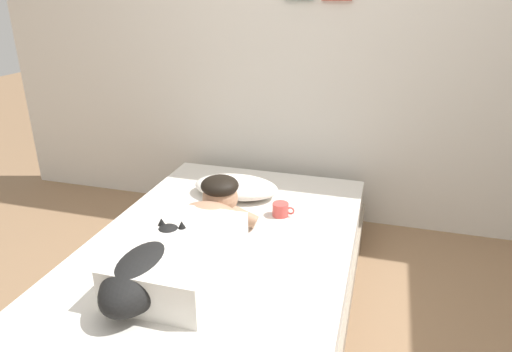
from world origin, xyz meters
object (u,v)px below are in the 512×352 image
at_px(bed, 221,273).
at_px(coffee_cup, 281,209).
at_px(dog, 146,271).
at_px(pillow, 236,187).
at_px(person_lying, 193,238).
at_px(cell_phone, 186,235).

distance_m(bed, coffee_cup, 0.49).
bearing_deg(dog, pillow, 87.46).
distance_m(person_lying, dog, 0.31).
height_order(pillow, dog, dog).
relative_size(bed, cell_phone, 14.70).
distance_m(bed, dog, 0.56).
xyz_separation_m(person_lying, cell_phone, (-0.12, 0.18, -0.10)).
bearing_deg(pillow, person_lying, -87.23).
bearing_deg(pillow, coffee_cup, -30.30).
relative_size(bed, coffee_cup, 16.47).
xyz_separation_m(pillow, dog, (-0.05, -1.02, 0.05)).
relative_size(pillow, dog, 0.90).
bearing_deg(bed, dog, -107.80).
bearing_deg(person_lying, cell_phone, 125.12).
distance_m(dog, coffee_cup, 0.91).
xyz_separation_m(dog, cell_phone, (-0.04, 0.47, -0.10)).
distance_m(dog, cell_phone, 0.48).
relative_size(pillow, coffee_cup, 4.16).
xyz_separation_m(pillow, cell_phone, (-0.09, -0.55, -0.05)).
height_order(person_lying, cell_phone, person_lying).
xyz_separation_m(person_lying, dog, (-0.08, -0.29, -0.00)).
bearing_deg(cell_phone, bed, -4.24).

